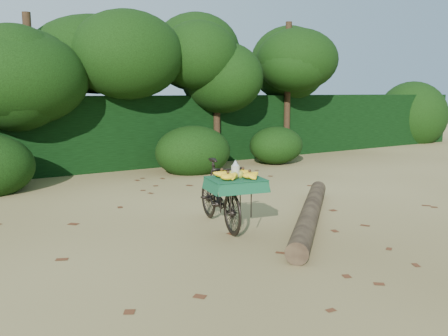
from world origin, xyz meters
TOP-DOWN VIEW (x-y plane):
  - ground at (0.00, 0.00)m, footprint 80.00×80.00m
  - vendor_bicycle at (-0.37, 0.04)m, footprint 0.88×1.76m
  - fallen_log at (0.89, -0.45)m, footprint 2.90×2.75m
  - hedge_backdrop at (0.00, 6.30)m, footprint 26.00×1.80m
  - tree_row at (-0.65, 5.50)m, footprint 14.50×2.00m
  - bush_clumps at (0.50, 4.30)m, footprint 8.80×1.70m
  - leaf_litter at (0.00, 0.65)m, footprint 7.00×7.30m

SIDE VIEW (x-z plane):
  - ground at x=0.00m, z-range 0.00..0.00m
  - leaf_litter at x=0.00m, z-range 0.00..0.01m
  - fallen_log at x=0.89m, z-range 0.00..0.27m
  - bush_clumps at x=0.50m, z-range 0.00..0.90m
  - vendor_bicycle at x=-0.37m, z-range 0.01..0.97m
  - hedge_backdrop at x=0.00m, z-range 0.00..1.80m
  - tree_row at x=-0.65m, z-range 0.00..4.00m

